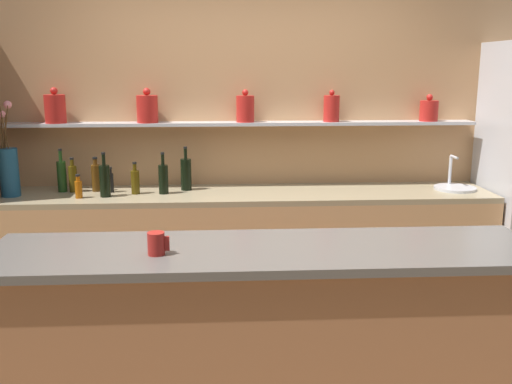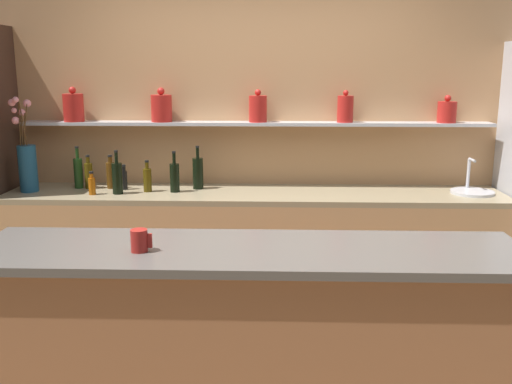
% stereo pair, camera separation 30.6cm
% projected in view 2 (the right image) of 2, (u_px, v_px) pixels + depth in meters
% --- Properties ---
extents(back_wall_unit, '(5.20, 0.28, 2.60)m').
position_uv_depth(back_wall_unit, '(260.00, 135.00, 4.50)').
color(back_wall_unit, tan).
rests_on(back_wall_unit, ground_plane).
extents(back_counter_unit, '(3.68, 0.62, 0.92)m').
position_uv_depth(back_counter_unit, '(254.00, 251.00, 4.34)').
color(back_counter_unit, tan).
rests_on(back_counter_unit, ground_plane).
extents(island_counter, '(2.53, 0.61, 1.02)m').
position_uv_depth(island_counter, '(249.00, 350.00, 2.71)').
color(island_counter, '#99603D').
rests_on(island_counter, ground_plane).
extents(flower_vase, '(0.16, 0.14, 0.70)m').
position_uv_depth(flower_vase, '(27.00, 161.00, 4.21)').
color(flower_vase, navy).
rests_on(flower_vase, back_counter_unit).
extents(sink_fixture, '(0.31, 0.31, 0.25)m').
position_uv_depth(sink_fixture, '(472.00, 190.00, 4.19)').
color(sink_fixture, '#B7B7BC').
rests_on(sink_fixture, back_counter_unit).
extents(bottle_spirit_0, '(0.07, 0.07, 0.26)m').
position_uv_depth(bottle_spirit_0, '(111.00, 174.00, 4.35)').
color(bottle_spirit_0, '#4C2D0C').
rests_on(bottle_spirit_0, back_counter_unit).
extents(bottle_wine_1, '(0.08, 0.08, 0.32)m').
position_uv_depth(bottle_wine_1, '(117.00, 178.00, 4.15)').
color(bottle_wine_1, black).
rests_on(bottle_wine_1, back_counter_unit).
extents(bottle_wine_2, '(0.07, 0.07, 0.32)m').
position_uv_depth(bottle_wine_2, '(78.00, 172.00, 4.35)').
color(bottle_wine_2, '#193814').
rests_on(bottle_wine_2, back_counter_unit).
extents(bottle_oil_3, '(0.06, 0.06, 0.24)m').
position_uv_depth(bottle_oil_3, '(147.00, 179.00, 4.23)').
color(bottle_oil_3, '#47380A').
rests_on(bottle_oil_3, back_counter_unit).
extents(bottle_wine_4, '(0.08, 0.08, 0.33)m').
position_uv_depth(bottle_wine_4, '(198.00, 173.00, 4.33)').
color(bottle_wine_4, black).
rests_on(bottle_wine_4, back_counter_unit).
extents(bottle_oil_5, '(0.06, 0.06, 0.26)m').
position_uv_depth(bottle_oil_5, '(89.00, 175.00, 4.34)').
color(bottle_oil_5, '#47380A').
rests_on(bottle_oil_5, back_counter_unit).
extents(bottle_wine_6, '(0.07, 0.07, 0.31)m').
position_uv_depth(bottle_wine_6, '(175.00, 177.00, 4.22)').
color(bottle_wine_6, black).
rests_on(bottle_wine_6, back_counter_unit).
extents(bottle_sauce_7, '(0.05, 0.05, 0.17)m').
position_uv_depth(bottle_sauce_7, '(92.00, 185.00, 4.14)').
color(bottle_sauce_7, '#9E4C0A').
rests_on(bottle_sauce_7, back_counter_unit).
extents(bottle_sauce_8, '(0.05, 0.05, 0.19)m').
position_uv_depth(bottle_sauce_8, '(124.00, 179.00, 4.31)').
color(bottle_sauce_8, black).
rests_on(bottle_sauce_8, back_counter_unit).
extents(coffee_mug, '(0.10, 0.08, 0.10)m').
position_uv_depth(coffee_mug, '(139.00, 241.00, 2.54)').
color(coffee_mug, maroon).
rests_on(coffee_mug, island_counter).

